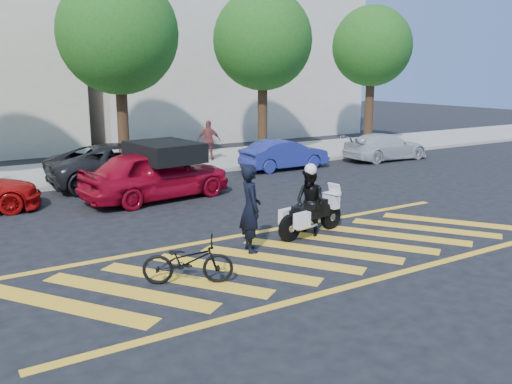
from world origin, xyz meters
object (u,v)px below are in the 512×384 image
parked_mid_left (125,164)px  parked_right (285,154)px  bicycle (188,261)px  police_motorcycle (310,215)px  red_convertible (156,174)px  parked_far_right (385,147)px  officer_bike (250,208)px  officer_moto (310,202)px  parked_mid_right (147,166)px

parked_mid_left → parked_right: (6.46, -0.37, -0.13)m
bicycle → police_motorcycle: (3.80, 1.27, 0.06)m
red_convertible → parked_right: bearing=-78.1°
police_motorcycle → parked_far_right: bearing=26.4°
officer_bike → officer_moto: (1.83, 0.28, -0.16)m
police_motorcycle → red_convertible: (-1.78, 5.47, 0.28)m
officer_moto → parked_far_right: bearing=116.4°
police_motorcycle → officer_moto: size_ratio=1.28×
officer_moto → parked_mid_right: 8.20m
bicycle → parked_right: bearing=-15.4°
parked_mid_right → parked_far_right: bearing=-97.8°
red_convertible → parked_far_right: 11.64m
officer_moto → red_convertible: (-1.77, 5.46, -0.02)m
officer_bike → parked_right: officer_bike is taller
officer_moto → parked_mid_left: officer_moto is taller
officer_moto → parked_right: 9.01m
bicycle → parked_mid_right: (2.70, 9.40, 0.14)m
officer_moto → parked_far_right: (9.72, 7.32, -0.22)m
red_convertible → parked_right: 6.75m
bicycle → parked_far_right: (13.50, 8.60, 0.15)m
parked_far_right → parked_right: bearing=86.7°
officer_bike → parked_mid_left: size_ratio=0.37×
officer_bike → police_motorcycle: size_ratio=0.93×
officer_bike → parked_mid_right: officer_bike is taller
bicycle → parked_mid_left: 9.59m
parked_mid_left → officer_bike: bearing=179.6°
officer_bike → red_convertible: 5.75m
parked_mid_right → parked_far_right: 10.83m
bicycle → police_motorcycle: 4.01m
parked_mid_left → parked_mid_right: (0.80, 0.00, -0.14)m
officer_moto → parked_right: officer_moto is taller
officer_moto → red_convertible: officer_moto is taller
red_convertible → parked_mid_right: bearing=-22.5°
parked_mid_right → parked_mid_left: bearing=86.4°
officer_moto → red_convertible: bearing=-172.7°
officer_moto → parked_mid_left: bearing=-177.6°
red_convertible → officer_bike: bearing=171.4°
officer_moto → parked_mid_left: (-1.88, 8.12, -0.09)m
parked_right → parked_far_right: parked_right is taller
officer_bike → red_convertible: officer_bike is taller
police_motorcycle → parked_right: parked_right is taller
bicycle → parked_right: size_ratio=0.46×
red_convertible → parked_far_right: size_ratio=1.14×
bicycle → red_convertible: red_convertible is taller
bicycle → parked_far_right: size_ratio=0.41×
bicycle → officer_bike: bearing=-35.6°
bicycle → police_motorcycle: police_motorcycle is taller
police_motorcycle → parked_far_right: size_ratio=0.51×
parked_mid_left → parked_right: parked_mid_left is taller
bicycle → red_convertible: 7.05m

